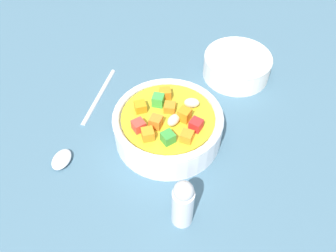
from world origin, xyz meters
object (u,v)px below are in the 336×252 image
Objects in this scene: side_bowl_small at (237,65)px; pepper_shaker at (183,203)px; spoon at (79,128)px; soup_bowl_main at (168,125)px.

pepper_shaker is (-22.83, -18.62, 1.75)cm from side_bowl_small.
spoon is 28.77cm from side_bowl_small.
spoon is 21.45cm from pepper_shaker.
soup_bowl_main is 1.99× the size of pepper_shaker.
pepper_shaker is at bearing -140.81° from side_bowl_small.
side_bowl_small is at bearing 39.19° from pepper_shaker.
soup_bowl_main reaches higher than spoon.
side_bowl_small is at bearing 131.68° from spoon.
pepper_shaker is at bearing -112.93° from soup_bowl_main.
soup_bowl_main is at bearing -160.39° from side_bowl_small.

